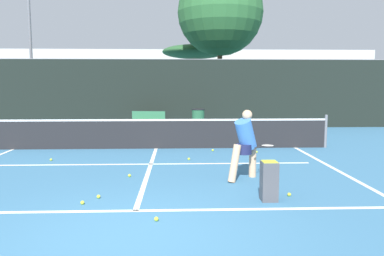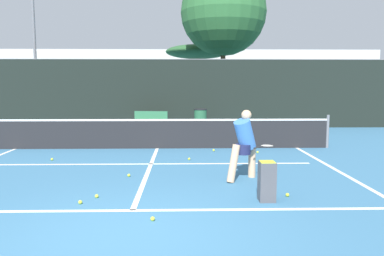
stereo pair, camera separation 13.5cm
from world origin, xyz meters
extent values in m
plane|color=teal|center=(0.00, 0.00, 0.00)|extent=(100.00, 100.00, 0.00)
cube|color=white|center=(0.00, 1.02, 0.00)|extent=(11.00, 0.10, 0.01)
cube|color=white|center=(0.00, 4.60, 0.00)|extent=(8.25, 0.10, 0.01)
cube|color=white|center=(0.00, 3.99, 0.00)|extent=(0.10, 5.93, 0.01)
cube|color=white|center=(4.51, 3.99, 0.00)|extent=(0.10, 6.93, 0.01)
cylinder|color=slate|center=(5.50, 6.96, 0.53)|extent=(0.09, 0.09, 1.07)
cube|color=#232326|center=(0.00, 6.96, 0.47)|extent=(11.00, 0.02, 0.95)
cube|color=white|center=(0.00, 6.96, 0.92)|extent=(11.00, 0.03, 0.06)
cube|color=black|center=(0.00, 12.64, 1.59)|extent=(24.00, 0.06, 3.18)
cylinder|color=slate|center=(0.00, 12.64, 3.20)|extent=(24.00, 0.04, 0.04)
cylinder|color=#DBAD84|center=(2.35, 3.20, 0.35)|extent=(0.16, 0.16, 0.70)
cylinder|color=#DBAD84|center=(1.89, 2.79, 0.40)|extent=(0.36, 0.34, 0.81)
cylinder|color=#1E234C|center=(2.11, 2.99, 0.66)|extent=(0.34, 0.34, 0.21)
cylinder|color=#3F7ACC|center=(2.16, 3.02, 0.98)|extent=(0.54, 0.50, 0.78)
sphere|color=#DBAD84|center=(2.19, 3.05, 1.39)|extent=(0.22, 0.22, 0.22)
cylinder|color=#262628|center=(2.43, 2.92, 0.71)|extent=(0.25, 0.22, 0.03)
torus|color=#262628|center=(2.67, 3.13, 0.71)|extent=(0.48, 0.48, 0.02)
cylinder|color=beige|center=(2.67, 3.13, 0.71)|extent=(0.37, 0.37, 0.01)
sphere|color=#D1E033|center=(2.74, 1.72, 0.03)|extent=(0.07, 0.07, 0.07)
sphere|color=#D1E033|center=(-2.72, 5.12, 0.03)|extent=(0.07, 0.07, 0.07)
sphere|color=#D1E033|center=(-0.95, 1.38, 0.03)|extent=(0.07, 0.07, 0.07)
sphere|color=#D1E033|center=(0.36, 0.55, 0.03)|extent=(0.07, 0.07, 0.07)
sphere|color=#D1E033|center=(2.64, 6.33, 0.03)|extent=(0.07, 0.07, 0.07)
sphere|color=#D1E033|center=(0.99, 5.08, 0.03)|extent=(0.07, 0.07, 0.07)
sphere|color=#D1E033|center=(3.06, 6.05, 0.03)|extent=(0.07, 0.07, 0.07)
sphere|color=#D1E033|center=(-0.38, 3.28, 0.03)|extent=(0.07, 0.07, 0.07)
sphere|color=#D1E033|center=(1.77, 6.40, 0.03)|extent=(0.07, 0.07, 0.07)
sphere|color=#D1E033|center=(-0.74, 1.73, 0.03)|extent=(0.07, 0.07, 0.07)
cube|color=#4C4C51|center=(2.30, 1.48, 0.35)|extent=(0.28, 0.28, 0.70)
cube|color=#D1E033|center=(2.30, 1.48, 0.68)|extent=(0.25, 0.25, 0.06)
cube|color=#33724C|center=(-0.62, 11.53, 0.44)|extent=(1.53, 0.56, 0.04)
cube|color=#33724C|center=(-0.59, 11.70, 0.65)|extent=(1.48, 0.24, 0.42)
cube|color=#333338|center=(-1.21, 11.61, 0.22)|extent=(0.06, 0.32, 0.44)
cube|color=#333338|center=(-0.03, 11.44, 0.22)|extent=(0.06, 0.32, 0.44)
cylinder|color=#28603D|center=(1.59, 11.29, 0.47)|extent=(0.53, 0.53, 0.95)
cylinder|color=black|center=(1.59, 11.29, 0.97)|extent=(0.56, 0.56, 0.04)
cube|color=black|center=(-3.16, 16.79, 0.42)|extent=(1.69, 4.58, 0.83)
cube|color=#1E2328|center=(-3.16, 16.56, 1.11)|extent=(1.42, 2.75, 0.55)
cylinder|color=black|center=(-2.40, 18.26, 0.30)|extent=(0.18, 0.60, 0.60)
cylinder|color=black|center=(-2.40, 15.33, 0.30)|extent=(0.18, 0.60, 0.60)
cylinder|color=slate|center=(-7.40, 16.45, 4.14)|extent=(0.16, 0.16, 8.27)
cylinder|color=brown|center=(1.81, 19.93, 1.90)|extent=(0.28, 0.28, 3.81)
ellipsoid|color=#28562D|center=(1.81, 19.93, 4.16)|extent=(4.19, 4.19, 0.90)
cylinder|color=brown|center=(3.13, 16.72, 2.19)|extent=(0.28, 0.28, 4.37)
sphere|color=#2D6633|center=(3.13, 16.72, 6.06)|extent=(4.81, 4.81, 4.81)
cube|color=beige|center=(0.00, 28.89, 2.51)|extent=(36.00, 2.40, 5.03)
camera|label=1|loc=(0.69, -4.90, 2.05)|focal=35.00mm
camera|label=2|loc=(0.83, -4.90, 2.05)|focal=35.00mm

